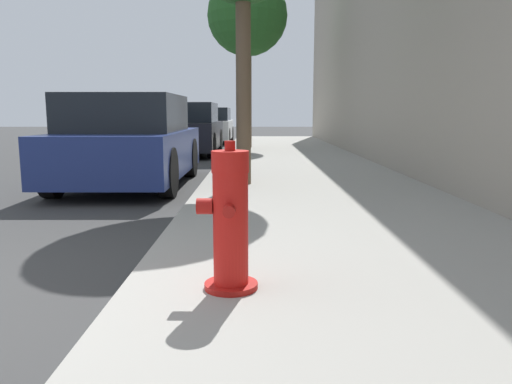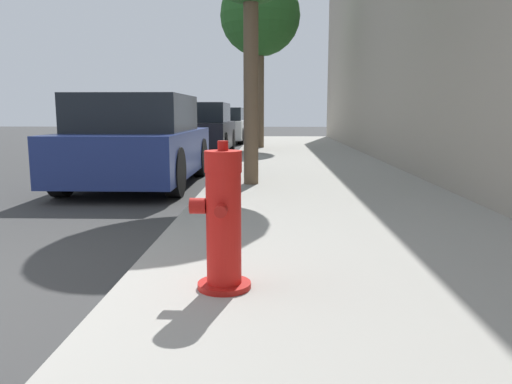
# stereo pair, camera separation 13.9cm
# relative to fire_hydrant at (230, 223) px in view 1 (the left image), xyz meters

# --- Properties ---
(sidewalk_slab) EXTENTS (3.38, 40.00, 0.13)m
(sidewalk_slab) POSITION_rel_fire_hydrant_xyz_m (1.01, -0.32, -0.47)
(sidewalk_slab) COLOR #99968E
(sidewalk_slab) RESTS_ON ground_plane
(fire_hydrant) EXTENTS (0.36, 0.37, 0.89)m
(fire_hydrant) POSITION_rel_fire_hydrant_xyz_m (0.00, 0.00, 0.00)
(fire_hydrant) COLOR #A91511
(fire_hydrant) RESTS_ON sidewalk_slab
(parked_car_near) EXTENTS (1.83, 3.86, 1.46)m
(parked_car_near) POSITION_rel_fire_hydrant_xyz_m (-1.89, 5.16, 0.17)
(parked_car_near) COLOR navy
(parked_car_near) RESTS_ON ground_plane
(parked_car_mid) EXTENTS (1.76, 4.03, 1.45)m
(parked_car_mid) POSITION_rel_fire_hydrant_xyz_m (-1.79, 11.37, 0.17)
(parked_car_mid) COLOR black
(parked_car_mid) RESTS_ON ground_plane
(parked_car_far) EXTENTS (1.83, 4.10, 1.37)m
(parked_car_far) POSITION_rel_fire_hydrant_xyz_m (-1.73, 17.15, 0.13)
(parked_car_far) COLOR silver
(parked_car_far) RESTS_ON ground_plane
(street_tree_far) EXTENTS (2.36, 2.36, 5.07)m
(street_tree_far) POSITION_rel_fire_hydrant_xyz_m (-0.10, 12.40, 3.45)
(street_tree_far) COLOR brown
(street_tree_far) RESTS_ON sidewalk_slab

